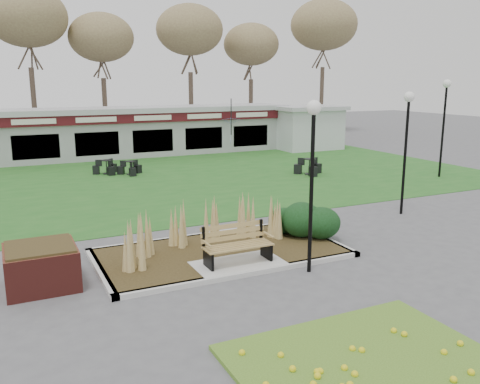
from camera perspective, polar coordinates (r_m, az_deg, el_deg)
name	(u,v)px	position (r m, az deg, el deg)	size (l,w,h in m)	color
ground	(241,270)	(12.39, 0.10, -8.74)	(100.00, 100.00, 0.00)	#515154
lawn	(125,182)	(23.39, -12.76, 1.14)	(34.00, 16.00, 0.02)	#205B1C
flower_bed	(364,360)	(8.85, 13.80, -17.83)	(4.20, 3.00, 0.16)	#406A1E
planting_bed	(261,234)	(13.95, 2.42, -4.70)	(6.75, 3.40, 1.27)	#2E2412
park_bench	(236,244)	(12.40, -0.40, -5.82)	(1.70, 0.66, 0.93)	#AC8D4D
brick_planter	(41,266)	(12.10, -21.42, -7.75)	(1.50, 1.50, 0.95)	maroon
food_pavilion	(92,133)	(30.93, -16.26, 6.39)	(24.60, 3.40, 2.90)	#9C9C9F
service_hut	(307,127)	(34.04, 7.52, 7.25)	(4.40, 3.40, 2.83)	silver
tree_backdrop	(66,23)	(38.93, -18.99, 17.54)	(47.24, 5.24, 10.36)	#47382B
lamp_post_near_left	(313,149)	(11.66, 8.16, 4.80)	(0.34, 0.34, 4.05)	black
lamp_post_mid_right	(407,126)	(17.77, 18.25, 7.07)	(0.34, 0.34, 4.12)	black
lamp_post_far_right	(445,107)	(25.36, 22.03, 8.87)	(0.37, 0.37, 4.51)	black
bistro_set_b	(107,169)	(25.48, -14.75, 2.49)	(1.25, 1.22, 0.68)	black
bistro_set_c	(130,170)	(25.06, -12.21, 2.43)	(1.22, 1.08, 0.65)	black
bistro_set_d	(309,169)	(24.74, 7.78, 2.56)	(1.39, 1.38, 0.76)	black
patio_umbrella	(231,131)	(31.39, -1.00, 6.92)	(2.29, 2.31, 2.28)	black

